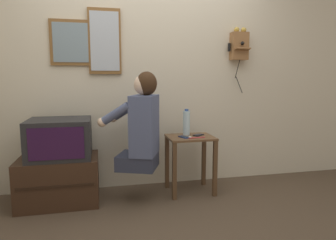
{
  "coord_description": "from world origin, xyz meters",
  "views": [
    {
      "loc": [
        -0.52,
        -2.19,
        1.19
      ],
      "look_at": [
        0.12,
        0.68,
        0.78
      ],
      "focal_mm": 32.0,
      "sensor_mm": 36.0,
      "label": 1
    }
  ],
  "objects": [
    {
      "name": "water_bottle",
      "position": [
        0.35,
        0.82,
        0.73
      ],
      "size": [
        0.07,
        0.07,
        0.28
      ],
      "color": "silver",
      "rests_on": "side_table"
    },
    {
      "name": "television",
      "position": [
        -0.91,
        0.74,
        0.63
      ],
      "size": [
        0.57,
        0.5,
        0.37
      ],
      "color": "#232326",
      "rests_on": "tv_stand"
    },
    {
      "name": "wall_back",
      "position": [
        0.0,
        1.09,
        1.27
      ],
      "size": [
        6.8,
        0.05,
        2.55
      ],
      "color": "beige",
      "rests_on": "ground_plane"
    },
    {
      "name": "ground_plane",
      "position": [
        0.0,
        0.0,
        0.0
      ],
      "size": [
        14.0,
        14.0,
        0.0
      ],
      "primitive_type": "plane",
      "color": "#4C3D2D"
    },
    {
      "name": "cell_phone_spare",
      "position": [
        0.47,
        0.75,
        0.6
      ],
      "size": [
        0.13,
        0.12,
        0.01
      ],
      "rotation": [
        0.0,
        0.0,
        -0.92
      ],
      "color": "black",
      "rests_on": "side_table"
    },
    {
      "name": "tv_stand",
      "position": [
        -0.94,
        0.74,
        0.22
      ],
      "size": [
        0.73,
        0.5,
        0.45
      ],
      "color": "#382316",
      "rests_on": "ground_plane"
    },
    {
      "name": "side_table",
      "position": [
        0.37,
        0.73,
        0.45
      ],
      "size": [
        0.47,
        0.39,
        0.6
      ],
      "color": "brown",
      "rests_on": "ground_plane"
    },
    {
      "name": "framed_picture",
      "position": [
        -0.79,
        1.05,
        1.55
      ],
      "size": [
        0.44,
        0.03,
        0.46
      ],
      "color": "brown"
    },
    {
      "name": "person",
      "position": [
        -0.15,
        0.6,
        0.76
      ],
      "size": [
        0.6,
        0.52,
        0.93
      ],
      "rotation": [
        0.0,
        0.0,
        1.2
      ],
      "color": "#2D3347",
      "rests_on": "ground_plane"
    },
    {
      "name": "toothbrush",
      "position": [
        0.39,
        0.63,
        0.61
      ],
      "size": [
        0.18,
        0.03,
        0.02
      ],
      "rotation": [
        0.0,
        0.0,
        1.67
      ],
      "color": "#D83F4C",
      "rests_on": "side_table"
    },
    {
      "name": "cell_phone_held",
      "position": [
        0.29,
        0.69,
        0.6
      ],
      "size": [
        0.1,
        0.14,
        0.01
      ],
      "rotation": [
        0.0,
        0.0,
        0.36
      ],
      "color": "navy",
      "rests_on": "side_table"
    },
    {
      "name": "wall_phone_antique",
      "position": [
        1.02,
        1.01,
        1.56
      ],
      "size": [
        0.23,
        0.19,
        0.73
      ],
      "color": "olive"
    },
    {
      "name": "wall_mirror",
      "position": [
        -0.47,
        1.05,
        1.57
      ],
      "size": [
        0.33,
        0.03,
        0.67
      ],
      "color": "brown"
    }
  ]
}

